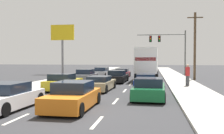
# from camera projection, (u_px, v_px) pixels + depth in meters

# --- Properties ---
(ground_plane) EXTENTS (140.00, 140.00, 0.00)m
(ground_plane) POSITION_uv_depth(u_px,v_px,m) (126.00, 76.00, 36.74)
(ground_plane) COLOR #333335
(sidewalk_right) EXTENTS (3.05, 80.00, 0.14)m
(sidewalk_right) POSITION_uv_depth(u_px,v_px,m) (177.00, 79.00, 30.73)
(sidewalk_right) COLOR #B2AFA8
(sidewalk_right) RESTS_ON ground_plane
(sidewalk_left) EXTENTS (3.05, 80.00, 0.14)m
(sidewalk_left) POSITION_uv_depth(u_px,v_px,m) (71.00, 77.00, 32.88)
(sidewalk_left) COLOR #B2AFA8
(sidewalk_left) RESTS_ON ground_plane
(lane_markings) EXTENTS (3.54, 57.00, 0.01)m
(lane_markings) POSITION_uv_depth(u_px,v_px,m) (122.00, 78.00, 32.29)
(lane_markings) COLOR silver
(lane_markings) RESTS_ON ground_plane
(car_silver) EXTENTS (2.01, 4.56, 1.31)m
(car_silver) POSITION_uv_depth(u_px,v_px,m) (102.00, 72.00, 35.67)
(car_silver) COLOR #B7BABF
(car_silver) RESTS_ON ground_plane
(car_gray) EXTENTS (2.14, 4.11, 1.33)m
(car_gray) POSITION_uv_depth(u_px,v_px,m) (85.00, 76.00, 28.30)
(car_gray) COLOR slate
(car_gray) RESTS_ON ground_plane
(car_yellow) EXTENTS (2.16, 4.13, 1.32)m
(car_yellow) POSITION_uv_depth(u_px,v_px,m) (63.00, 83.00, 19.97)
(car_yellow) COLOR yellow
(car_yellow) RESTS_ON ground_plane
(car_white) EXTENTS (2.08, 4.32, 1.32)m
(car_white) POSITION_uv_depth(u_px,v_px,m) (8.00, 97.00, 12.38)
(car_white) COLOR white
(car_white) RESTS_ON ground_plane
(car_maroon) EXTENTS (2.01, 4.24, 1.17)m
(car_maroon) POSITION_uv_depth(u_px,v_px,m) (122.00, 73.00, 34.13)
(car_maroon) COLOR maroon
(car_maroon) RESTS_ON ground_plane
(car_black) EXTENTS (2.04, 4.69, 1.30)m
(car_black) POSITION_uv_depth(u_px,v_px,m) (117.00, 77.00, 26.67)
(car_black) COLOR black
(car_black) RESTS_ON ground_plane
(car_tan) EXTENTS (1.98, 4.43, 1.15)m
(car_tan) POSITION_uv_depth(u_px,v_px,m) (100.00, 84.00, 19.76)
(car_tan) COLOR tan
(car_tan) RESTS_ON ground_plane
(car_orange) EXTENTS (1.99, 4.42, 1.37)m
(car_orange) POSITION_uv_depth(u_px,v_px,m) (73.00, 97.00, 12.44)
(car_orange) COLOR orange
(car_orange) RESTS_ON ground_plane
(box_truck) EXTENTS (2.77, 8.48, 3.72)m
(box_truck) POSITION_uv_depth(u_px,v_px,m) (147.00, 62.00, 29.78)
(box_truck) COLOR white
(box_truck) RESTS_ON ground_plane
(car_blue) EXTENTS (2.04, 4.64, 1.14)m
(car_blue) POSITION_uv_depth(u_px,v_px,m) (146.00, 81.00, 22.51)
(car_blue) COLOR #1E389E
(car_blue) RESTS_ON ground_plane
(car_green) EXTENTS (2.14, 4.71, 1.32)m
(car_green) POSITION_uv_depth(u_px,v_px,m) (149.00, 89.00, 15.74)
(car_green) COLOR #196B38
(car_green) RESTS_ON ground_plane
(traffic_signal_mast) EXTENTS (7.37, 0.69, 6.81)m
(traffic_signal_mast) POSITION_uv_depth(u_px,v_px,m) (165.00, 42.00, 38.41)
(traffic_signal_mast) COLOR #595B56
(traffic_signal_mast) RESTS_ON ground_plane
(utility_pole_mid) EXTENTS (1.80, 0.28, 8.01)m
(utility_pole_mid) POSITION_uv_depth(u_px,v_px,m) (195.00, 45.00, 29.81)
(utility_pole_mid) COLOR brown
(utility_pole_mid) RESTS_ON ground_plane
(roadside_billboard) EXTENTS (4.02, 0.36, 8.22)m
(roadside_billboard) POSITION_uv_depth(u_px,v_px,m) (62.00, 39.00, 41.97)
(roadside_billboard) COLOR slate
(roadside_billboard) RESTS_ON ground_plane
(pedestrian_near_corner) EXTENTS (0.38, 0.38, 1.88)m
(pedestrian_near_corner) POSITION_uv_depth(u_px,v_px,m) (188.00, 75.00, 21.86)
(pedestrian_near_corner) COLOR #3F3F42
(pedestrian_near_corner) RESTS_ON sidewalk_right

